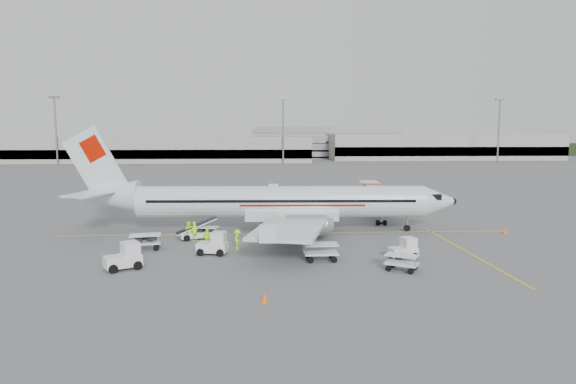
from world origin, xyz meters
name	(u,v)px	position (x,y,z in m)	size (l,w,h in m)	color
ground	(289,233)	(0.00, 0.00, 0.00)	(360.00, 360.00, 0.00)	#56595B
stripe_lead	(289,233)	(0.00, 0.00, 0.01)	(44.00, 0.20, 0.01)	yellow
stripe_cross	(465,251)	(14.00, -8.00, 0.01)	(0.20, 20.00, 0.01)	yellow
terminal_west	(157,150)	(-40.00, 130.00, 4.50)	(110.00, 22.00, 9.00)	gray
terminal_east	(441,147)	(70.00, 145.00, 5.00)	(90.00, 26.00, 10.00)	gray
parking_garage	(325,141)	(25.00, 160.00, 7.00)	(62.00, 24.00, 14.00)	slate
treeline	(266,150)	(0.00, 175.00, 3.00)	(300.00, 3.00, 6.00)	black
mast_west	(56,131)	(-70.00, 118.00, 11.00)	(3.20, 1.20, 22.00)	slate
mast_center	(283,131)	(5.00, 118.00, 11.00)	(3.20, 1.20, 22.00)	slate
mast_east	(499,131)	(80.00, 118.00, 11.00)	(3.20, 1.20, 22.00)	slate
aircraft	(281,180)	(-0.70, 0.88, 5.07)	(36.76, 28.81, 10.13)	silver
jet_bridge	(374,201)	(10.35, 8.90, 1.92)	(2.75, 14.65, 3.85)	silver
belt_loader	(199,226)	(-8.43, -2.00, 1.22)	(4.52, 1.69, 2.45)	silver
tug_fore	(403,248)	(8.16, -10.05, 0.81)	(2.09, 1.20, 1.62)	silver
tug_mid	(212,243)	(-6.61, -7.92, 0.90)	(2.34, 1.34, 1.81)	silver
tug_aft	(123,256)	(-12.49, -11.94, 0.95)	(2.46, 1.41, 1.90)	silver
cart_loaded_a	(206,233)	(-7.76, -2.00, 0.56)	(2.16, 1.28, 1.13)	silver
cart_loaded_b	(145,242)	(-12.29, -6.02, 0.65)	(2.48, 1.47, 1.30)	silver
cart_empty_a	(321,252)	(1.78, -10.40, 0.66)	(2.54, 1.50, 1.33)	silver
cart_empty_b	(402,263)	(7.07, -13.45, 0.58)	(2.21, 1.31, 1.16)	silver
cone_nose	(505,230)	(20.85, -1.28, 0.32)	(0.39, 0.39, 0.63)	#FF6702
cone_port	(261,203)	(-2.67, 18.92, 0.30)	(0.36, 0.36, 0.59)	#FF6702
cone_stbd	(264,298)	(-2.56, -19.31, 0.28)	(0.35, 0.35, 0.57)	#FF6702
crew_a	(195,231)	(-8.66, -2.81, 0.87)	(0.63, 0.42, 1.73)	#A5FF0F
crew_b	(189,231)	(-9.24, -2.53, 0.85)	(0.82, 0.64, 1.69)	#A5FF0F
crew_c	(238,240)	(-4.68, -6.33, 0.83)	(1.07, 0.61, 1.65)	#A5FF0F
crew_d	(207,238)	(-7.27, -5.40, 0.82)	(0.97, 0.40, 1.65)	#A5FF0F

